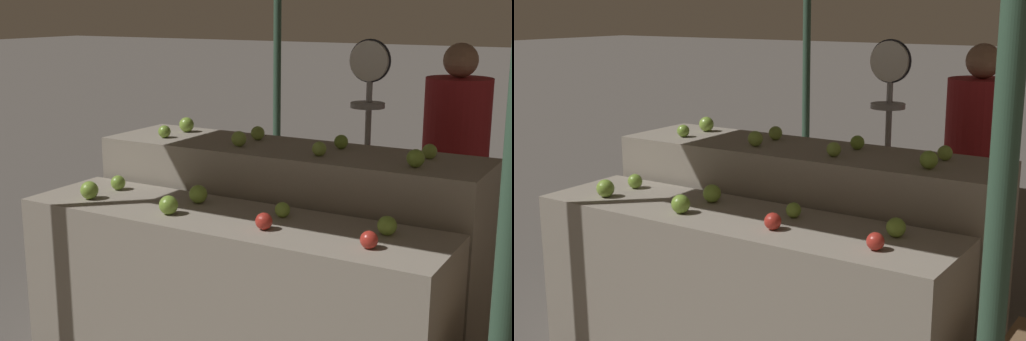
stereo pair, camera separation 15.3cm
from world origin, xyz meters
The scene contains 20 objects.
display_counter_front centered at (0.00, 0.00, 0.41)m, with size 2.08×0.55×0.83m, color gray.
display_counter_back centered at (0.00, 0.60, 0.52)m, with size 2.08×0.55×1.04m, color gray.
apple_front_0 centered at (-0.74, -0.10, 0.87)m, with size 0.09×0.09×0.09m, color #84AD3D.
apple_front_1 centered at (-0.24, -0.12, 0.87)m, with size 0.09×0.09×0.09m, color #7AA338.
apple_front_2 centered at (0.25, -0.10, 0.86)m, with size 0.08×0.08×0.08m, color #B72D23.
apple_front_3 centered at (0.73, -0.10, 0.86)m, with size 0.07×0.07×0.07m, color #B72D23.
apple_front_4 centered at (-0.74, 0.11, 0.86)m, with size 0.08×0.08×0.08m, color #7AA338.
apple_front_5 centered at (-0.23, 0.11, 0.87)m, with size 0.09×0.09×0.09m, color #84AD3D.
apple_front_6 centered at (0.23, 0.11, 0.86)m, with size 0.07×0.07×0.07m, color #84AD3D.
apple_front_7 centered at (0.73, 0.10, 0.87)m, with size 0.08×0.08×0.08m, color #84AD3D.
apple_back_0 centered at (-0.73, 0.50, 1.08)m, with size 0.07×0.07×0.07m, color #7AA338.
apple_back_1 centered at (-0.24, 0.50, 1.08)m, with size 0.08×0.08×0.08m, color #8EB247.
apple_back_2 centered at (0.23, 0.49, 1.08)m, with size 0.07×0.07×0.07m, color #8EB247.
apple_back_3 centered at (0.72, 0.48, 1.08)m, with size 0.08×0.08×0.08m, color #84AD3D.
apple_back_4 centered at (-0.73, 0.72, 1.09)m, with size 0.09×0.09×0.09m, color #84AD3D.
apple_back_5 centered at (-0.24, 0.71, 1.08)m, with size 0.08×0.08×0.08m, color #8EB247.
apple_back_6 centered at (0.25, 0.71, 1.08)m, with size 0.07×0.07×0.07m, color #7AA338.
apple_back_7 centered at (0.72, 0.70, 1.08)m, with size 0.07×0.07×0.07m, color #8EB247.
produce_scale centered at (0.18, 1.26, 1.13)m, with size 0.25×0.20×1.58m.
person_vendor_at_scale centered at (0.61, 1.60, 0.88)m, with size 0.52×0.52×1.55m.
Camera 2 is at (1.83, -2.56, 1.76)m, focal length 50.00 mm.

